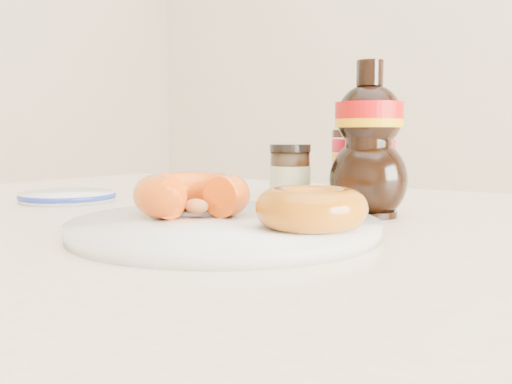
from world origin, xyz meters
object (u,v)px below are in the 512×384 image
Objects in this scene: syrup_bottle at (369,140)px; dark_jar at (290,178)px; donut_bitten at (192,195)px; nutella_jar at (363,158)px; blue_rim_saucer at (68,196)px; plate at (225,226)px; donut_whole at (311,208)px; dining_table at (301,307)px.

syrup_bottle is 0.11m from dark_jar.
donut_bitten is 0.65× the size of syrup_bottle.
donut_bitten is at bearing -120.74° from syrup_bottle.
nutella_jar is 0.66× the size of syrup_bottle.
nutella_jar is 1.42× the size of dark_jar.
dark_jar is (0.00, 0.18, 0.01)m from donut_bitten.
nutella_jar is 0.87× the size of blue_rim_saucer.
plate is 3.02× the size of donut_whole.
plate is 0.05m from donut_bitten.
dining_table is 8.17× the size of syrup_bottle.
plate is 0.21m from syrup_bottle.
nutella_jar reaches higher than donut_bitten.
donut_whole is (0.13, -0.00, -0.00)m from donut_bitten.
nutella_jar reaches higher than plate.
donut_bitten is (-0.04, 0.01, 0.03)m from plate.
dark_jar is at bearing 89.06° from donut_bitten.
plate is at bearing -7.16° from donut_bitten.
blue_rim_saucer is at bearing -165.62° from syrup_bottle.
syrup_bottle is (0.10, 0.18, 0.05)m from donut_bitten.
syrup_bottle is (0.06, 0.18, 0.08)m from plate.
blue_rim_saucer is at bearing 165.67° from donut_bitten.
plate is 2.19× the size of blue_rim_saucer.
donut_whole is 0.19m from syrup_bottle.
syrup_bottle is 2.16× the size of dark_jar.
plate is 2.52× the size of donut_bitten.
plate is 0.27m from nutella_jar.
donut_whole is 0.43m from blue_rim_saucer.
nutella_jar is at bearing 55.35° from dark_jar.
syrup_bottle is at bearing 75.39° from dining_table.
syrup_bottle reaches higher than dining_table.
nutella_jar reaches higher than donut_whole.
blue_rim_saucer reaches higher than dining_table.
dark_jar is (-0.06, -0.08, -0.02)m from nutella_jar.
donut_whole is at bearing -54.62° from dining_table.
donut_bitten is at bearing 172.88° from plate.
dark_jar is at bearing 19.12° from blue_rim_saucer.
nutella_jar is at bearing 27.81° from blue_rim_saucer.
donut_whole is 0.72× the size of blue_rim_saucer.
dining_table is 12.40× the size of nutella_jar.
donut_bitten is 1.20× the size of donut_whole.
dark_jar is (-0.04, 0.18, 0.03)m from plate.
syrup_bottle is at bearing 71.60° from plate.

